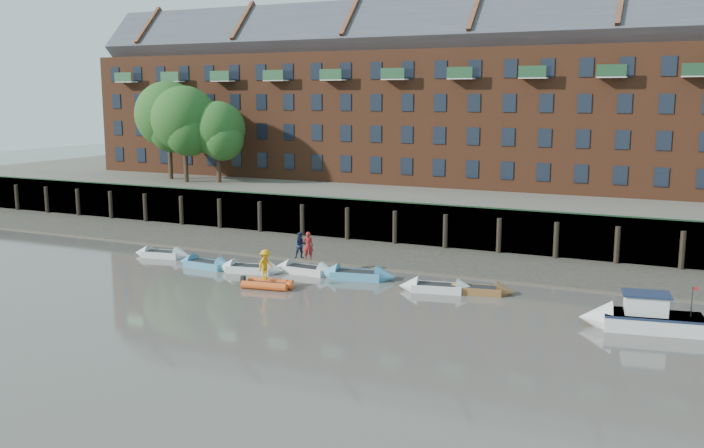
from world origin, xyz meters
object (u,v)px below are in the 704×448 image
Objects in this scene: person_rower_b at (301,245)px; person_rib_crew at (265,264)px; rowboat_0 at (162,254)px; rowboat_6 at (479,290)px; rowboat_2 at (250,269)px; rowboat_5 at (437,288)px; rowboat_4 at (357,275)px; rib_tender at (269,284)px; rowboat_1 at (206,264)px; person_rower_a at (308,246)px; rowboat_3 at (306,270)px; motor_launch at (632,317)px.

person_rower_b is 4.35m from person_rib_crew.
rowboat_0 is 22.79m from rowboat_6.
rowboat_5 is at bearing -8.83° from rowboat_2.
rowboat_4 is at bearing -9.38° from rowboat_0.
rib_tender is at bearing -142.92° from rowboat_4.
rib_tender is at bearing -29.65° from rowboat_0.
rowboat_5 is (5.49, -0.78, -0.02)m from rowboat_4.
rowboat_1 is 7.18m from person_rower_a.
rowboat_2 is 4.23m from person_rib_crew.
person_rib_crew is (2.92, -2.84, 1.16)m from rowboat_2.
rowboat_1 is 18.10m from rowboat_6.
rowboat_5 is at bearing 6.32° from rowboat_1.
rowboat_4 is 2.94× the size of person_rower_b.
rowboat_0 is at bearing 78.44° from person_rib_crew.
rowboat_3 is 11.36m from rowboat_6.
rowboat_2 reaches higher than rowboat_0.
person_rib_crew is at bearing 169.55° from rib_tender.
motor_launch reaches higher than rowboat_3.
person_rower_b reaches higher than rowboat_5.
rowboat_2 is at bearing 171.00° from rowboat_5.
person_rib_crew is (-0.58, -4.20, -0.40)m from person_rower_a.
person_rib_crew is at bearing -171.91° from rowboat_5.
rowboat_3 is 1.45× the size of rib_tender.
person_rib_crew reaches higher than rowboat_2.
person_rower_a is (0.32, 4.21, 1.56)m from rib_tender.
motor_launch is (23.24, -2.09, 0.37)m from rowboat_2.
rowboat_6 is (18.05, 1.25, -0.02)m from rowboat_1.
motor_launch is at bearing -6.65° from rib_tender.
rowboat_0 is 0.98× the size of rowboat_1.
motor_launch is at bearing -15.77° from rowboat_0.
rowboat_5 is at bearing -11.65° from rowboat_0.
person_rower_a is 1.02× the size of person_rib_crew.
rowboat_3 is 0.90× the size of rowboat_4.
person_rib_crew reaches higher than rowboat_0.
rowboat_4 is 3.76m from person_rower_a.
rowboat_1 is 1.07× the size of rowboat_6.
rib_tender is 1.76× the size of person_rib_crew.
rowboat_2 is at bearing 54.60° from person_rib_crew.
person_rower_b is (-0.29, 4.34, 1.51)m from rib_tender.
rowboat_2 is (3.35, 0.12, 0.00)m from rowboat_1.
rowboat_4 is at bearing 167.69° from rowboat_6.
rowboat_3 is 4.12m from rib_tender.
person_rower_a is (-3.43, 0.04, 1.54)m from rowboat_4.
person_rower_a is at bearing 168.38° from rowboat_4.
rowboat_0 is 1.40× the size of rib_tender.
rib_tender is (-0.18, -4.12, -0.00)m from rowboat_3.
rowboat_1 is 0.97× the size of rowboat_2.
rowboat_2 is 2.73× the size of person_rower_b.
person_rower_a reaches higher than rib_tender.
rowboat_3 reaches higher than rowboat_6.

